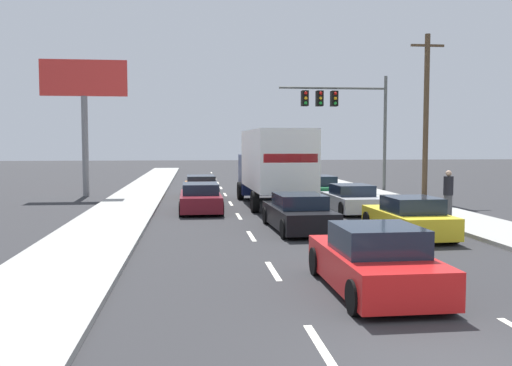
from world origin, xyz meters
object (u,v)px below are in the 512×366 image
at_px(roadside_billboard, 84,97).
at_px(car_black, 299,214).
at_px(car_silver, 352,200).
at_px(car_maroon, 201,198).
at_px(pedestrian_near_corner, 448,193).
at_px(car_green, 318,188).
at_px(car_yellow, 409,218).
at_px(car_orange, 201,187).
at_px(car_red, 375,262).
at_px(box_truck, 273,163).
at_px(utility_pole_mid, 426,115).
at_px(traffic_signal_mast, 338,107).

bearing_deg(roadside_billboard, car_black, -54.63).
bearing_deg(roadside_billboard, car_silver, -34.67).
xyz_separation_m(car_maroon, roadside_billboard, (-6.46, 7.94, 5.11)).
relative_size(roadside_billboard, pedestrian_near_corner, 4.24).
distance_m(car_green, car_yellow, 12.56).
xyz_separation_m(car_orange, car_black, (3.23, -12.38, 0.01)).
relative_size(car_red, pedestrian_near_corner, 2.26).
bearing_deg(car_red, car_maroon, 103.51).
bearing_deg(car_orange, car_maroon, -90.96).
bearing_deg(box_truck, car_orange, 124.13).
bearing_deg(utility_pole_mid, car_red, -116.15).
height_order(roadside_billboard, pedestrian_near_corner, roadside_billboard).
relative_size(car_silver, car_yellow, 0.98).
bearing_deg(roadside_billboard, car_red, -65.88).
xyz_separation_m(box_truck, utility_pole_mid, (8.50, 2.12, 2.44)).
distance_m(car_black, traffic_signal_mast, 16.65).
height_order(car_red, car_green, car_red).
bearing_deg(car_yellow, car_black, 153.45).
bearing_deg(car_green, roadside_billboard, 167.41).
distance_m(car_green, traffic_signal_mast, 6.65).
height_order(box_truck, car_black, box_truck).
distance_m(car_yellow, utility_pole_mid, 12.98).
bearing_deg(utility_pole_mid, pedestrian_near_corner, -106.88).
distance_m(car_orange, car_maroon, 6.52).
height_order(box_truck, car_silver, box_truck).
xyz_separation_m(car_maroon, car_silver, (6.62, -1.10, -0.02)).
distance_m(car_red, car_yellow, 7.25).
height_order(car_maroon, car_red, car_red).
bearing_deg(pedestrian_near_corner, car_black, -163.50).
height_order(box_truck, traffic_signal_mast, traffic_signal_mast).
bearing_deg(car_silver, car_red, -104.22).
height_order(car_orange, car_green, car_green).
xyz_separation_m(car_silver, car_yellow, (0.04, -6.42, 0.02)).
distance_m(box_truck, pedestrian_near_corner, 8.34).
bearing_deg(car_orange, car_red, -81.00).
distance_m(car_green, pedestrian_near_corner, 9.58).
bearing_deg(car_black, car_maroon, 119.68).
relative_size(car_maroon, roadside_billboard, 0.60).
bearing_deg(roadside_billboard, pedestrian_near_corner, -36.44).
relative_size(car_orange, car_black, 0.93).
relative_size(car_black, car_red, 1.10).
relative_size(car_black, car_yellow, 1.10).
xyz_separation_m(car_yellow, traffic_signal_mast, (2.02, 16.69, 4.74)).
height_order(car_red, pedestrian_near_corner, pedestrian_near_corner).
relative_size(car_orange, car_yellow, 1.02).
relative_size(box_truck, roadside_billboard, 1.14).
bearing_deg(utility_pole_mid, car_black, -132.37).
bearing_deg(traffic_signal_mast, car_red, -102.96).
height_order(car_maroon, utility_pole_mid, utility_pole_mid).
bearing_deg(car_red, box_truck, 89.46).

